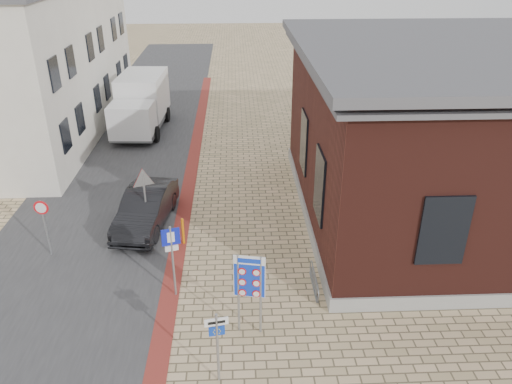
{
  "coord_description": "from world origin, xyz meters",
  "views": [
    {
      "loc": [
        0.2,
        -10.78,
        10.1
      ],
      "look_at": [
        0.88,
        4.8,
        2.2
      ],
      "focal_mm": 35.0,
      "sensor_mm": 36.0,
      "label": 1
    }
  ],
  "objects_px": {
    "border_sign": "(249,279)",
    "bollard": "(183,231)",
    "box_truck": "(141,103)",
    "sedan": "(146,208)",
    "essen_sign": "(217,338)",
    "parking_sign": "(172,250)"
  },
  "relations": [
    {
      "from": "border_sign",
      "to": "parking_sign",
      "type": "distance_m",
      "value": 2.88
    },
    {
      "from": "sedan",
      "to": "bollard",
      "type": "height_order",
      "value": "sedan"
    },
    {
      "from": "border_sign",
      "to": "bollard",
      "type": "bearing_deg",
      "value": 126.63
    },
    {
      "from": "box_truck",
      "to": "border_sign",
      "type": "relative_size",
      "value": 2.36
    },
    {
      "from": "border_sign",
      "to": "sedan",
      "type": "bearing_deg",
      "value": 132.53
    },
    {
      "from": "parking_sign",
      "to": "bollard",
      "type": "relative_size",
      "value": 2.36
    },
    {
      "from": "sedan",
      "to": "essen_sign",
      "type": "relative_size",
      "value": 2.07
    },
    {
      "from": "parking_sign",
      "to": "bollard",
      "type": "distance_m",
      "value": 3.23
    },
    {
      "from": "border_sign",
      "to": "bollard",
      "type": "xyz_separation_m",
      "value": [
        -2.3,
        4.73,
        -1.31
      ]
    },
    {
      "from": "bollard",
      "to": "essen_sign",
      "type": "bearing_deg",
      "value": -77.42
    },
    {
      "from": "essen_sign",
      "to": "bollard",
      "type": "xyz_separation_m",
      "value": [
        -1.45,
        6.5,
        -0.87
      ]
    },
    {
      "from": "box_truck",
      "to": "essen_sign",
      "type": "relative_size",
      "value": 2.83
    },
    {
      "from": "sedan",
      "to": "essen_sign",
      "type": "distance_m",
      "value": 8.57
    },
    {
      "from": "border_sign",
      "to": "bollard",
      "type": "height_order",
      "value": "border_sign"
    },
    {
      "from": "bollard",
      "to": "parking_sign",
      "type": "bearing_deg",
      "value": -90.0
    },
    {
      "from": "box_truck",
      "to": "border_sign",
      "type": "xyz_separation_m",
      "value": [
        5.77,
        -17.4,
        0.23
      ]
    },
    {
      "from": "box_truck",
      "to": "essen_sign",
      "type": "height_order",
      "value": "box_truck"
    },
    {
      "from": "box_truck",
      "to": "essen_sign",
      "type": "bearing_deg",
      "value": -72.53
    },
    {
      "from": "sedan",
      "to": "box_truck",
      "type": "height_order",
      "value": "box_truck"
    },
    {
      "from": "parking_sign",
      "to": "box_truck",
      "type": "bearing_deg",
      "value": 85.79
    },
    {
      "from": "border_sign",
      "to": "parking_sign",
      "type": "xyz_separation_m",
      "value": [
        -2.3,
        1.73,
        -0.13
      ]
    },
    {
      "from": "border_sign",
      "to": "bollard",
      "type": "relative_size",
      "value": 2.41
    }
  ]
}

